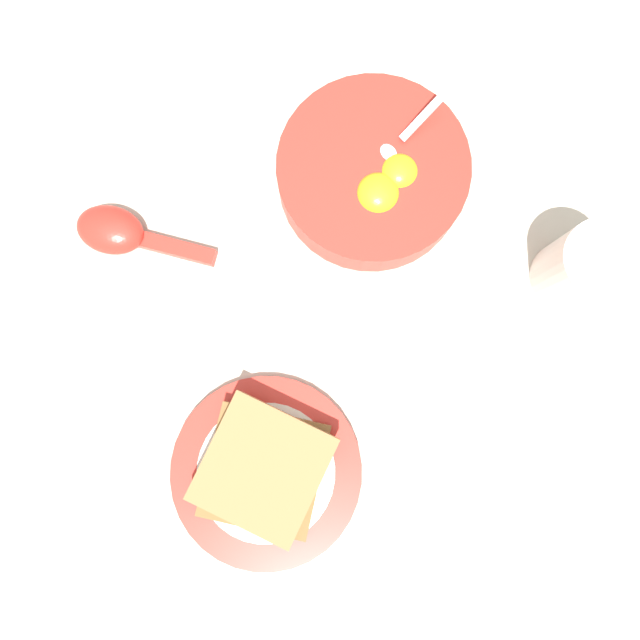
% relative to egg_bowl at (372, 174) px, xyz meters
% --- Properties ---
extents(ground_plane, '(3.00, 3.00, 0.00)m').
position_rel_egg_bowl_xyz_m(ground_plane, '(-0.11, 0.05, -0.02)').
color(ground_plane, beige).
extents(egg_bowl, '(0.18, 0.18, 0.07)m').
position_rel_egg_bowl_xyz_m(egg_bowl, '(0.00, 0.00, 0.00)').
color(egg_bowl, red).
rests_on(egg_bowl, ground_plane).
extents(toast_plate, '(0.17, 0.17, 0.01)m').
position_rel_egg_bowl_xyz_m(toast_plate, '(-0.15, 0.25, -0.02)').
color(toast_plate, red).
rests_on(toast_plate, ground_plane).
extents(toast_sandwich, '(0.14, 0.14, 0.04)m').
position_rel_egg_bowl_xyz_m(toast_sandwich, '(-0.15, 0.24, 0.01)').
color(toast_sandwich, brown).
rests_on(toast_sandwich, toast_plate).
extents(soup_spoon, '(0.12, 0.10, 0.03)m').
position_rel_egg_bowl_xyz_m(soup_spoon, '(0.11, 0.22, -0.01)').
color(soup_spoon, red).
rests_on(soup_spoon, ground_plane).
extents(drinking_cup, '(0.07, 0.07, 0.08)m').
position_rel_egg_bowl_xyz_m(drinking_cup, '(-0.19, -0.09, 0.02)').
color(drinking_cup, silver).
rests_on(drinking_cup, ground_plane).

